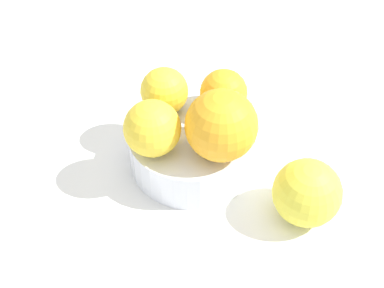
{
  "coord_description": "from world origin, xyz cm",
  "views": [
    {
      "loc": [
        -45.18,
        5.42,
        49.97
      ],
      "look_at": [
        0.0,
        0.0,
        3.31
      ],
      "focal_mm": 47.24,
      "sensor_mm": 36.0,
      "label": 1
    }
  ],
  "objects_px": {
    "folded_napkin": "(238,59)",
    "orange_in_bowl_2": "(221,125)",
    "orange_in_bowl_1": "(152,128)",
    "orange_in_bowl_3": "(224,93)",
    "fruit_bowl": "(192,148)",
    "orange_loose_0": "(307,193)",
    "orange_in_bowl_0": "(164,91)"
  },
  "relations": [
    {
      "from": "folded_napkin",
      "to": "orange_in_bowl_2",
      "type": "bearing_deg",
      "value": 164.05
    },
    {
      "from": "orange_in_bowl_1",
      "to": "orange_in_bowl_3",
      "type": "distance_m",
      "value": 0.11
    },
    {
      "from": "fruit_bowl",
      "to": "orange_in_bowl_3",
      "type": "distance_m",
      "value": 0.08
    },
    {
      "from": "fruit_bowl",
      "to": "orange_loose_0",
      "type": "bearing_deg",
      "value": -129.77
    },
    {
      "from": "orange_in_bowl_3",
      "to": "fruit_bowl",
      "type": "bearing_deg",
      "value": 127.9
    },
    {
      "from": "orange_in_bowl_1",
      "to": "orange_in_bowl_3",
      "type": "height_order",
      "value": "orange_in_bowl_1"
    },
    {
      "from": "orange_in_bowl_0",
      "to": "folded_napkin",
      "type": "xyz_separation_m",
      "value": [
        0.17,
        -0.13,
        -0.08
      ]
    },
    {
      "from": "orange_in_bowl_3",
      "to": "orange_in_bowl_2",
      "type": "bearing_deg",
      "value": 168.23
    },
    {
      "from": "fruit_bowl",
      "to": "orange_in_bowl_3",
      "type": "xyz_separation_m",
      "value": [
        0.03,
        -0.04,
        0.06
      ]
    },
    {
      "from": "orange_in_bowl_0",
      "to": "folded_napkin",
      "type": "distance_m",
      "value": 0.23
    },
    {
      "from": "orange_in_bowl_1",
      "to": "orange_loose_0",
      "type": "bearing_deg",
      "value": -114.43
    },
    {
      "from": "orange_in_bowl_3",
      "to": "folded_napkin",
      "type": "height_order",
      "value": "orange_in_bowl_3"
    },
    {
      "from": "fruit_bowl",
      "to": "orange_loose_0",
      "type": "xyz_separation_m",
      "value": [
        -0.1,
        -0.12,
        0.01
      ]
    },
    {
      "from": "orange_in_bowl_3",
      "to": "folded_napkin",
      "type": "distance_m",
      "value": 0.21
    },
    {
      "from": "orange_in_bowl_2",
      "to": "orange_loose_0",
      "type": "xyz_separation_m",
      "value": [
        -0.06,
        -0.09,
        -0.06
      ]
    },
    {
      "from": "orange_loose_0",
      "to": "orange_in_bowl_3",
      "type": "bearing_deg",
      "value": 29.62
    },
    {
      "from": "orange_loose_0",
      "to": "orange_in_bowl_0",
      "type": "bearing_deg",
      "value": 45.73
    },
    {
      "from": "fruit_bowl",
      "to": "orange_in_bowl_2",
      "type": "height_order",
      "value": "orange_in_bowl_2"
    },
    {
      "from": "fruit_bowl",
      "to": "orange_in_bowl_1",
      "type": "bearing_deg",
      "value": 115.41
    },
    {
      "from": "orange_in_bowl_0",
      "to": "orange_in_bowl_3",
      "type": "height_order",
      "value": "same"
    },
    {
      "from": "orange_in_bowl_2",
      "to": "folded_napkin",
      "type": "xyz_separation_m",
      "value": [
        0.25,
        -0.07,
        -0.1
      ]
    },
    {
      "from": "fruit_bowl",
      "to": "orange_in_bowl_1",
      "type": "distance_m",
      "value": 0.08
    },
    {
      "from": "orange_in_bowl_1",
      "to": "orange_loose_0",
      "type": "height_order",
      "value": "orange_in_bowl_1"
    },
    {
      "from": "folded_napkin",
      "to": "orange_in_bowl_1",
      "type": "bearing_deg",
      "value": 147.64
    },
    {
      "from": "orange_in_bowl_3",
      "to": "orange_loose_0",
      "type": "relative_size",
      "value": 0.75
    },
    {
      "from": "orange_in_bowl_1",
      "to": "folded_napkin",
      "type": "height_order",
      "value": "orange_in_bowl_1"
    },
    {
      "from": "orange_in_bowl_3",
      "to": "folded_napkin",
      "type": "relative_size",
      "value": 0.44
    },
    {
      "from": "orange_in_bowl_3",
      "to": "orange_loose_0",
      "type": "bearing_deg",
      "value": -150.38
    },
    {
      "from": "orange_in_bowl_2",
      "to": "orange_loose_0",
      "type": "height_order",
      "value": "orange_in_bowl_2"
    },
    {
      "from": "orange_in_bowl_1",
      "to": "folded_napkin",
      "type": "relative_size",
      "value": 0.49
    },
    {
      "from": "orange_in_bowl_2",
      "to": "folded_napkin",
      "type": "distance_m",
      "value": 0.28
    },
    {
      "from": "orange_in_bowl_0",
      "to": "orange_in_bowl_2",
      "type": "height_order",
      "value": "orange_in_bowl_2"
    }
  ]
}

